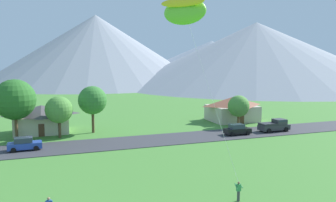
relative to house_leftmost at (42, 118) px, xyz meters
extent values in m
cube|color=#38383D|center=(10.97, -11.73, -2.31)|extent=(160.00, 7.52, 0.08)
cone|color=#8E939E|center=(25.26, 123.82, 16.03)|extent=(117.59, 117.59, 36.75)
cone|color=gray|center=(89.03, 114.26, 9.61)|extent=(115.01, 115.01, 23.93)
cone|color=#8E939E|center=(97.13, 82.38, 13.19)|extent=(133.55, 133.55, 31.08)
cube|color=beige|center=(0.00, 0.00, -0.89)|extent=(8.26, 6.75, 2.93)
pyramid|color=#474247|center=(0.00, 0.00, 1.38)|extent=(8.92, 7.29, 1.61)
cube|color=brown|center=(0.00, -3.39, -1.35)|extent=(0.90, 0.06, 2.00)
cube|color=beige|center=(35.39, -0.79, -0.82)|extent=(8.73, 7.32, 3.07)
pyramid|color=brown|center=(35.39, -0.79, 1.56)|extent=(9.42, 7.91, 1.69)
cube|color=brown|center=(35.39, -4.47, -1.35)|extent=(0.90, 0.06, 2.00)
cylinder|color=#4C3823|center=(7.97, -3.03, -0.52)|extent=(0.44, 0.44, 3.65)
sphere|color=#33752D|center=(7.97, -3.03, 3.05)|extent=(4.66, 4.66, 4.66)
cylinder|color=#4C3823|center=(2.67, -5.12, -0.95)|extent=(0.44, 0.44, 2.80)
sphere|color=#4C8938|center=(2.67, -5.12, 2.01)|extent=(4.13, 4.13, 4.13)
cylinder|color=brown|center=(33.37, -6.45, -1.21)|extent=(0.44, 0.44, 2.28)
sphere|color=#4C8938|center=(33.37, -6.45, 1.39)|extent=(3.88, 3.88, 3.88)
cylinder|color=brown|center=(-3.50, -4.07, -0.47)|extent=(0.44, 0.44, 3.76)
sphere|color=#286623|center=(-3.50, -4.07, 3.69)|extent=(6.07, 6.07, 6.07)
cube|color=#2847A8|center=(-1.87, -11.49, -1.67)|extent=(4.27, 1.98, 0.80)
cube|color=#2D3847|center=(-2.02, -11.49, -0.93)|extent=(2.26, 1.68, 0.68)
cylinder|color=black|center=(-0.56, -10.51, -1.95)|extent=(0.65, 0.27, 0.64)
cylinder|color=black|center=(-0.48, -12.35, -1.95)|extent=(0.65, 0.27, 0.64)
cylinder|color=black|center=(-3.26, -10.62, -1.95)|extent=(0.65, 0.27, 0.64)
cylinder|color=black|center=(-3.18, -12.46, -1.95)|extent=(0.65, 0.27, 0.64)
cube|color=black|center=(29.49, -12.56, -1.67)|extent=(4.25, 1.93, 0.80)
cube|color=#2D3847|center=(29.34, -12.56, -0.93)|extent=(2.25, 1.65, 0.68)
cylinder|color=black|center=(30.87, -11.69, -1.95)|extent=(0.65, 0.26, 0.64)
cylinder|color=black|center=(30.81, -13.53, -1.95)|extent=(0.65, 0.26, 0.64)
cylinder|color=black|center=(28.17, -11.60, -1.95)|extent=(0.65, 0.26, 0.64)
cylinder|color=black|center=(28.11, -13.44, -1.95)|extent=(0.65, 0.26, 0.64)
cube|color=#333338|center=(36.61, -12.36, -1.60)|extent=(5.21, 2.01, 0.84)
cube|color=#333338|center=(37.71, -12.36, -0.73)|extent=(1.90, 1.84, 0.90)
cube|color=#2D3847|center=(37.71, -12.36, -0.46)|extent=(1.62, 1.88, 0.28)
cube|color=#28282C|center=(35.46, -12.37, -1.00)|extent=(2.70, 1.97, 0.36)
cylinder|color=black|center=(38.30, -11.34, -1.89)|extent=(0.76, 0.28, 0.76)
cylinder|color=black|center=(38.31, -13.38, -1.89)|extent=(0.76, 0.28, 0.76)
cylinder|color=black|center=(34.90, -11.35, -1.89)|extent=(0.76, 0.28, 0.76)
cylinder|color=black|center=(34.91, -13.39, -1.89)|extent=(0.76, 0.28, 0.76)
cylinder|color=#3D3D42|center=(16.03, -34.88, -1.91)|extent=(0.24, 0.24, 0.88)
cube|color=#388E51|center=(16.03, -34.88, -1.18)|extent=(0.36, 0.22, 0.58)
sphere|color=brown|center=(16.03, -34.88, -0.78)|extent=(0.21, 0.21, 0.21)
cylinder|color=#388E51|center=(15.81, -34.82, -1.04)|extent=(0.18, 0.55, 0.37)
cylinder|color=#388E51|center=(16.25, -34.82, -1.04)|extent=(0.18, 0.55, 0.37)
ellipsoid|color=#72D133|center=(13.22, -29.73, 13.69)|extent=(4.13, 4.09, 2.64)
ellipsoid|color=yellow|center=(12.81, -30.14, 14.42)|extent=(3.35, 3.27, 0.91)
cylinder|color=silver|center=(14.63, -32.30, 6.44)|extent=(2.84, 5.18, 14.49)
sphere|color=#9E7051|center=(1.17, -33.01, -0.78)|extent=(0.21, 0.21, 0.21)
camera|label=1|loc=(1.64, -57.89, 9.12)|focal=35.45mm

